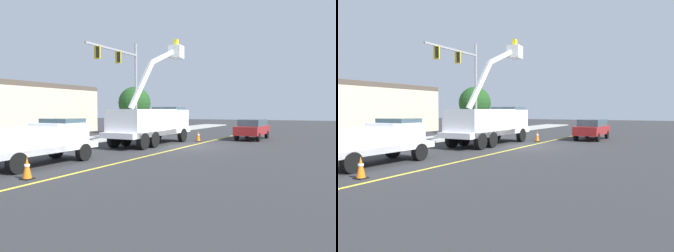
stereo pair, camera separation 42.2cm
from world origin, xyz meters
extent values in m
plane|color=#2D2D30|center=(0.00, 0.00, 0.00)|extent=(120.00, 120.00, 0.00)
cube|color=#9E9E99|center=(0.63, 8.77, 0.06)|extent=(60.10, 7.86, 0.12)
cube|color=yellow|center=(0.00, 0.00, 0.00)|extent=(49.88, 3.72, 0.01)
cube|color=white|center=(-0.01, 2.84, 0.90)|extent=(8.36, 3.08, 0.36)
cube|color=white|center=(2.61, 2.65, 1.67)|extent=(2.78, 2.53, 1.60)
cube|color=#384C56|center=(2.81, 2.64, 2.37)|extent=(1.95, 2.22, 0.64)
cube|color=white|center=(-0.99, 2.91, 1.62)|extent=(5.41, 2.87, 1.80)
cube|color=white|center=(-1.66, 2.65, 4.13)|extent=(1.95, 1.07, 3.25)
cube|color=white|center=(0.18, 1.84, 6.23)|extent=(2.29, 1.22, 1.34)
cube|color=white|center=(1.21, 1.38, 6.62)|extent=(0.90, 0.90, 0.90)
cube|color=yellow|center=(1.21, 1.38, 7.22)|extent=(0.36, 0.24, 0.60)
cylinder|color=black|center=(2.93, 3.75, 0.52)|extent=(1.06, 0.41, 1.04)
cylinder|color=black|center=(2.77, 1.51, 0.52)|extent=(1.06, 0.41, 1.04)
cylinder|color=black|center=(-1.40, 4.06, 0.52)|extent=(1.06, 0.41, 1.04)
cylinder|color=black|center=(-1.56, 1.82, 0.52)|extent=(1.06, 0.41, 1.04)
cylinder|color=black|center=(-2.71, 4.16, 0.52)|extent=(1.06, 0.41, 1.04)
cylinder|color=black|center=(-2.87, 1.91, 0.52)|extent=(1.06, 0.41, 1.04)
cube|color=white|center=(-9.71, 3.53, 0.75)|extent=(5.74, 2.49, 0.30)
cube|color=white|center=(-8.48, 3.44, 1.30)|extent=(2.15, 2.07, 1.10)
cube|color=#384C56|center=(-8.28, 3.43, 1.78)|extent=(1.47, 1.86, 0.56)
cube|color=white|center=(-10.71, 3.60, 1.15)|extent=(3.50, 2.33, 1.10)
cylinder|color=black|center=(-7.80, 4.34, 0.42)|extent=(0.86, 0.36, 0.84)
cylinder|color=black|center=(-7.93, 2.45, 0.42)|extent=(0.86, 0.36, 0.84)
cylinder|color=black|center=(-11.62, 2.72, 0.42)|extent=(0.86, 0.36, 0.84)
cube|color=maroon|center=(6.98, -3.11, 0.79)|extent=(4.92, 2.24, 0.70)
cube|color=#384C56|center=(7.13, -3.12, 1.39)|extent=(3.57, 1.91, 0.60)
cylinder|color=black|center=(5.29, -3.85, 0.34)|extent=(0.70, 0.29, 0.68)
cylinder|color=black|center=(5.41, -2.14, 0.34)|extent=(0.70, 0.29, 0.68)
cylinder|color=black|center=(8.55, -4.08, 0.34)|extent=(0.70, 0.29, 0.68)
cylinder|color=black|center=(8.67, -2.38, 0.34)|extent=(0.70, 0.29, 0.68)
cube|color=black|center=(-12.16, 1.60, 0.02)|extent=(0.40, 0.40, 0.04)
cone|color=orange|center=(-12.16, 1.60, 0.43)|extent=(0.32, 0.32, 0.77)
cylinder|color=white|center=(-12.16, 1.60, 0.50)|extent=(0.20, 0.20, 0.08)
cube|color=black|center=(3.55, 0.47, 0.02)|extent=(0.40, 0.40, 0.04)
cone|color=orange|center=(3.55, 0.47, 0.43)|extent=(0.32, 0.32, 0.78)
cylinder|color=white|center=(3.55, 0.47, 0.51)|extent=(0.20, 0.20, 0.08)
cylinder|color=gray|center=(5.94, 7.39, 4.29)|extent=(0.22, 0.22, 8.58)
cube|color=gray|center=(2.57, 7.63, 7.50)|extent=(6.74, 0.64, 0.16)
cube|color=gold|center=(3.24, 7.58, 6.95)|extent=(0.16, 0.57, 1.00)
cube|color=black|center=(3.24, 7.48, 6.95)|extent=(0.22, 0.33, 0.84)
cube|color=gold|center=(0.55, 7.78, 6.95)|extent=(0.16, 0.57, 1.00)
cube|color=black|center=(0.54, 7.68, 6.95)|extent=(0.22, 0.33, 0.84)
cylinder|color=brown|center=(8.46, 9.00, 1.01)|extent=(0.32, 0.32, 2.03)
sphere|color=#1E471C|center=(8.46, 9.00, 3.18)|extent=(3.29, 3.29, 3.29)
camera|label=1|loc=(-20.66, -7.69, 2.49)|focal=34.86mm
camera|label=2|loc=(-20.48, -8.08, 2.49)|focal=34.86mm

